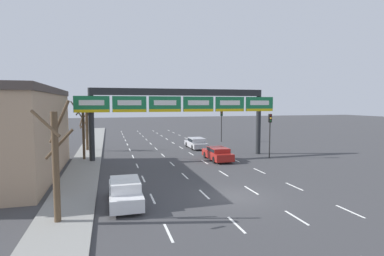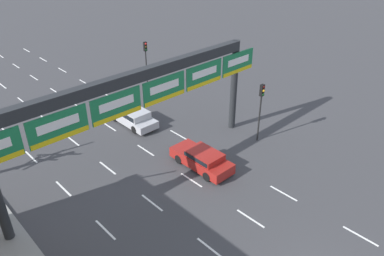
# 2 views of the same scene
# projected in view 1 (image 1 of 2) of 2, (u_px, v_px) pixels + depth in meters

# --- Properties ---
(ground_plane) EXTENTS (220.00, 220.00, 0.00)m
(ground_plane) POSITION_uv_depth(u_px,v_px,m) (234.00, 197.00, 18.55)
(ground_plane) COLOR #3D3D3F
(sidewalk_left) EXTENTS (2.80, 110.00, 0.15)m
(sidewalk_left) POSITION_uv_depth(u_px,v_px,m) (67.00, 211.00, 15.95)
(sidewalk_left) COLOR gray
(sidewalk_left) RESTS_ON ground_plane
(lane_dashes) EXTENTS (10.02, 67.00, 0.01)m
(lane_dashes) POSITION_uv_depth(u_px,v_px,m) (183.00, 158.00, 31.51)
(lane_dashes) COLOR white
(lane_dashes) RESTS_ON ground_plane
(sign_gantry) EXTENTS (21.24, 0.70, 7.31)m
(sign_gantry) POSITION_uv_depth(u_px,v_px,m) (181.00, 104.00, 31.43)
(sign_gantry) COLOR #232628
(sign_gantry) RESTS_ON ground_plane
(car_white) EXTENTS (1.80, 4.73, 1.48)m
(car_white) POSITION_uv_depth(u_px,v_px,m) (125.00, 191.00, 17.14)
(car_white) COLOR silver
(car_white) RESTS_ON ground_plane
(car_red) EXTENTS (1.87, 4.66, 1.34)m
(car_red) POSITION_uv_depth(u_px,v_px,m) (218.00, 153.00, 30.44)
(car_red) COLOR maroon
(car_red) RESTS_ON ground_plane
(car_silver) EXTENTS (1.90, 4.84, 1.37)m
(car_silver) POSITION_uv_depth(u_px,v_px,m) (196.00, 143.00, 38.57)
(car_silver) COLOR #B7B7BC
(car_silver) RESTS_ON ground_plane
(traffic_light_near_gantry) EXTENTS (0.30, 0.35, 4.79)m
(traffic_light_near_gantry) POSITION_uv_depth(u_px,v_px,m) (222.00, 119.00, 44.85)
(traffic_light_near_gantry) COLOR black
(traffic_light_near_gantry) RESTS_ON ground_plane
(traffic_light_mid_block) EXTENTS (0.30, 0.35, 4.69)m
(traffic_light_mid_block) POSITION_uv_depth(u_px,v_px,m) (270.00, 127.00, 31.38)
(traffic_light_mid_block) COLOR black
(traffic_light_mid_block) RESTS_ON ground_plane
(tree_bare_closest) EXTENTS (2.17, 2.17, 6.74)m
(tree_bare_closest) POSITION_uv_depth(u_px,v_px,m) (83.00, 126.00, 30.10)
(tree_bare_closest) COLOR brown
(tree_bare_closest) RESTS_ON sidewalk_left
(tree_bare_second) EXTENTS (1.73, 1.76, 5.80)m
(tree_bare_second) POSITION_uv_depth(u_px,v_px,m) (56.00, 160.00, 14.11)
(tree_bare_second) COLOR brown
(tree_bare_second) RESTS_ON sidewalk_left
(tree_bare_third) EXTENTS (1.70, 1.64, 5.60)m
(tree_bare_third) POSITION_uv_depth(u_px,v_px,m) (87.00, 127.00, 36.15)
(tree_bare_third) COLOR brown
(tree_bare_third) RESTS_ON sidewalk_left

